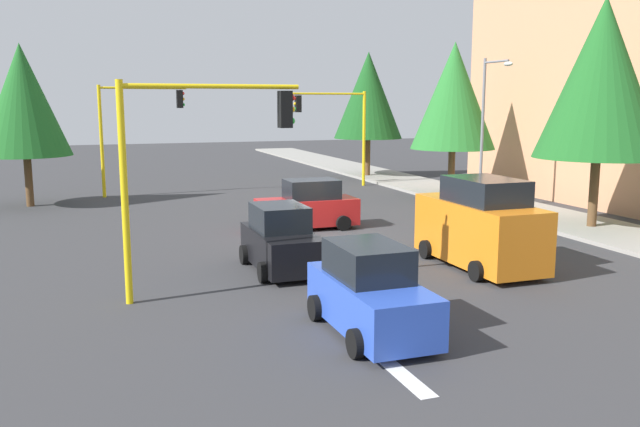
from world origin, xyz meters
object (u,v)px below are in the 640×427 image
at_px(tree_roadside_mid, 454,96).
at_px(tree_roadside_near, 602,78).
at_px(traffic_signal_far_right, 135,118).
at_px(tree_opposite_side, 23,100).
at_px(car_black, 281,241).
at_px(car_blue, 370,293).
at_px(car_red, 308,206).
at_px(traffic_signal_far_left, 336,120).
at_px(tree_roadside_far, 368,96).
at_px(traffic_signal_near_right, 197,145).
at_px(delivery_van_orange, 480,226).
at_px(street_lamp_curbside, 488,117).

xyz_separation_m(tree_roadside_mid, tree_roadside_near, (10.00, 0.50, 0.59)).
distance_m(traffic_signal_far_right, tree_roadside_near, 22.86).
relative_size(tree_opposite_side, car_black, 2.08).
xyz_separation_m(tree_roadside_mid, car_blue, (17.99, -12.64, -4.43)).
bearing_deg(car_red, traffic_signal_far_left, 154.38).
distance_m(tree_roadside_far, car_red, 19.18).
relative_size(traffic_signal_near_right, car_red, 1.41).
height_order(traffic_signal_near_right, traffic_signal_far_left, traffic_signal_far_left).
distance_m(traffic_signal_far_left, car_blue, 25.59).
distance_m(delivery_van_orange, car_black, 6.10).
bearing_deg(traffic_signal_near_right, car_blue, 37.27).
bearing_deg(car_red, traffic_signal_far_right, -154.71).
distance_m(traffic_signal_far_left, delivery_van_orange, 20.06).
distance_m(traffic_signal_near_right, street_lamp_curbside, 17.72).
bearing_deg(street_lamp_curbside, tree_roadside_near, 13.05).
bearing_deg(tree_roadside_far, car_blue, -23.45).
relative_size(delivery_van_orange, car_black, 1.28).
xyz_separation_m(tree_roadside_far, tree_roadside_near, (20.00, 1.00, 0.49)).
bearing_deg(car_black, traffic_signal_far_right, -171.19).
bearing_deg(car_black, tree_roadside_far, 150.56).
height_order(tree_roadside_near, car_red, tree_roadside_near).
bearing_deg(street_lamp_curbside, tree_roadside_mid, 169.67).
relative_size(car_red, car_black, 1.06).
distance_m(traffic_signal_near_right, car_red, 10.24).
distance_m(traffic_signal_near_right, tree_roadside_mid, 21.07).
bearing_deg(traffic_signal_far_left, delivery_van_orange, -8.02).
relative_size(traffic_signal_far_left, tree_roadside_near, 0.63).
bearing_deg(traffic_signal_far_right, car_blue, 7.34).
height_order(traffic_signal_far_right, delivery_van_orange, traffic_signal_far_right).
xyz_separation_m(tree_roadside_far, car_blue, (27.99, -12.14, -4.53)).
xyz_separation_m(traffic_signal_far_right, car_blue, (23.99, 3.09, -3.27)).
bearing_deg(tree_roadside_far, traffic_signal_far_left, -43.60).
relative_size(street_lamp_curbside, car_blue, 1.77).
xyz_separation_m(traffic_signal_far_right, street_lamp_curbside, (10.39, 14.93, 0.19)).
distance_m(delivery_van_orange, car_red, 8.25).
distance_m(street_lamp_curbside, tree_roadside_mid, 4.57).
xyz_separation_m(street_lamp_curbside, car_black, (7.64, -12.14, -3.45)).
bearing_deg(traffic_signal_far_right, traffic_signal_near_right, 0.15).
xyz_separation_m(tree_opposite_side, car_black, (16.03, 8.06, -4.20)).
distance_m(traffic_signal_far_right, street_lamp_curbside, 18.19).
distance_m(tree_opposite_side, tree_roadside_near, 25.67).
height_order(tree_roadside_far, tree_roadside_mid, tree_roadside_far).
bearing_deg(tree_roadside_mid, traffic_signal_near_right, -48.24).
relative_size(traffic_signal_far_left, delivery_van_orange, 1.17).
bearing_deg(tree_roadside_far, car_black, -29.44).
relative_size(traffic_signal_near_right, traffic_signal_far_right, 0.94).
xyz_separation_m(traffic_signal_near_right, car_red, (-8.00, 5.62, -3.05)).
bearing_deg(delivery_van_orange, traffic_signal_far_right, -156.28).
relative_size(traffic_signal_far_right, tree_roadside_near, 0.66).
relative_size(traffic_signal_near_right, traffic_signal_far_left, 0.99).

